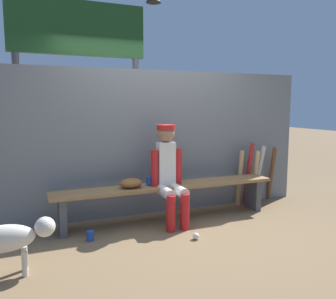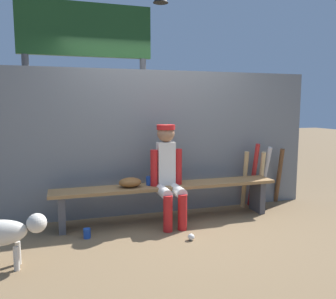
% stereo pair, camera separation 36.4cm
% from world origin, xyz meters
% --- Properties ---
extents(ground_plane, '(30.00, 30.00, 0.00)m').
position_xyz_m(ground_plane, '(0.00, 0.00, 0.00)').
color(ground_plane, brown).
extents(chainlink_fence, '(4.44, 0.03, 1.94)m').
position_xyz_m(chainlink_fence, '(0.00, 0.37, 0.97)').
color(chainlink_fence, slate).
rests_on(chainlink_fence, ground_plane).
extents(dugout_bench, '(2.91, 0.36, 0.47)m').
position_xyz_m(dugout_bench, '(0.00, 0.00, 0.37)').
color(dugout_bench, olive).
rests_on(dugout_bench, ground_plane).
extents(player_seated, '(0.41, 0.55, 1.24)m').
position_xyz_m(player_seated, '(-0.03, -0.11, 0.67)').
color(player_seated, silver).
rests_on(player_seated, ground_plane).
extents(baseball_glove, '(0.28, 0.20, 0.12)m').
position_xyz_m(baseball_glove, '(-0.49, 0.00, 0.53)').
color(baseball_glove, brown).
rests_on(baseball_glove, dugout_bench).
extents(bat_wood_tan, '(0.08, 0.14, 0.82)m').
position_xyz_m(bat_wood_tan, '(1.22, 0.21, 0.41)').
color(bat_wood_tan, tan).
rests_on(bat_wood_tan, ground_plane).
extents(bat_aluminum_red, '(0.10, 0.21, 0.93)m').
position_xyz_m(bat_aluminum_red, '(1.37, 0.22, 0.47)').
color(bat_aluminum_red, '#B22323').
rests_on(bat_aluminum_red, ground_plane).
extents(bat_wood_natural, '(0.11, 0.24, 0.82)m').
position_xyz_m(bat_wood_natural, '(1.48, 0.21, 0.41)').
color(bat_wood_natural, tan).
rests_on(bat_wood_natural, ground_plane).
extents(bat_aluminum_silver, '(0.12, 0.26, 0.88)m').
position_xyz_m(bat_aluminum_silver, '(1.55, 0.22, 0.44)').
color(bat_aluminum_silver, '#B7B7BC').
rests_on(bat_aluminum_silver, ground_plane).
extents(bat_wood_dark, '(0.10, 0.23, 0.84)m').
position_xyz_m(bat_wood_dark, '(1.84, 0.28, 0.42)').
color(bat_wood_dark, brown).
rests_on(bat_wood_dark, ground_plane).
extents(baseball, '(0.07, 0.07, 0.07)m').
position_xyz_m(baseball, '(0.05, -0.71, 0.04)').
color(baseball, white).
rests_on(baseball, ground_plane).
extents(cup_on_ground, '(0.08, 0.08, 0.11)m').
position_xyz_m(cup_on_ground, '(-1.04, -0.31, 0.06)').
color(cup_on_ground, '#1E47AD').
rests_on(cup_on_ground, ground_plane).
extents(cup_on_bench, '(0.08, 0.08, 0.11)m').
position_xyz_m(cup_on_bench, '(-0.24, 0.04, 0.53)').
color(cup_on_bench, '#1E47AD').
rests_on(cup_on_bench, dugout_bench).
extents(scoreboard, '(2.26, 0.27, 3.24)m').
position_xyz_m(scoreboard, '(-0.80, 1.38, 2.27)').
color(scoreboard, '#3F3F42').
rests_on(scoreboard, ground_plane).
extents(dog, '(0.84, 0.20, 0.49)m').
position_xyz_m(dog, '(-1.80, -0.84, 0.34)').
color(dog, beige).
rests_on(dog, ground_plane).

